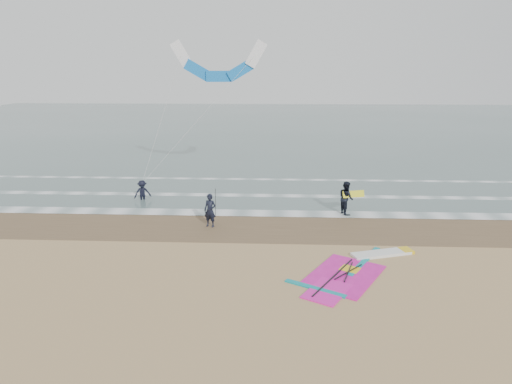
{
  "coord_description": "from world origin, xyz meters",
  "views": [
    {
      "loc": [
        0.95,
        -17.21,
        8.36
      ],
      "look_at": [
        -0.06,
        5.0,
        2.2
      ],
      "focal_mm": 32.0,
      "sensor_mm": 36.0,
      "label": 1
    }
  ],
  "objects_px": {
    "windsurf_rig": "(356,269)",
    "person_wading": "(142,188)",
    "surf_kite": "(219,65)",
    "person_standing": "(210,210)",
    "person_walking": "(346,198)"
  },
  "relations": [
    {
      "from": "person_standing",
      "to": "person_walking",
      "type": "height_order",
      "value": "person_walking"
    },
    {
      "from": "person_wading",
      "to": "surf_kite",
      "type": "bearing_deg",
      "value": 18.61
    },
    {
      "from": "person_standing",
      "to": "person_wading",
      "type": "distance_m",
      "value": 6.98
    },
    {
      "from": "person_standing",
      "to": "surf_kite",
      "type": "bearing_deg",
      "value": 111.08
    },
    {
      "from": "windsurf_rig",
      "to": "surf_kite",
      "type": "xyz_separation_m",
      "value": [
        -7.48,
        14.44,
        8.35
      ]
    },
    {
      "from": "windsurf_rig",
      "to": "surf_kite",
      "type": "distance_m",
      "value": 18.28
    },
    {
      "from": "person_wading",
      "to": "surf_kite",
      "type": "relative_size",
      "value": 0.18
    },
    {
      "from": "windsurf_rig",
      "to": "person_wading",
      "type": "xyz_separation_m",
      "value": [
        -12.01,
        9.92,
        0.79
      ]
    },
    {
      "from": "person_standing",
      "to": "surf_kite",
      "type": "height_order",
      "value": "surf_kite"
    },
    {
      "from": "windsurf_rig",
      "to": "person_standing",
      "type": "xyz_separation_m",
      "value": [
        -6.94,
        5.13,
        0.87
      ]
    },
    {
      "from": "person_standing",
      "to": "person_wading",
      "type": "bearing_deg",
      "value": 154.35
    },
    {
      "from": "person_walking",
      "to": "surf_kite",
      "type": "distance_m",
      "value": 12.92
    },
    {
      "from": "person_standing",
      "to": "person_wading",
      "type": "height_order",
      "value": "person_standing"
    },
    {
      "from": "windsurf_rig",
      "to": "person_wading",
      "type": "height_order",
      "value": "person_wading"
    },
    {
      "from": "person_standing",
      "to": "surf_kite",
      "type": "distance_m",
      "value": 11.96
    }
  ]
}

